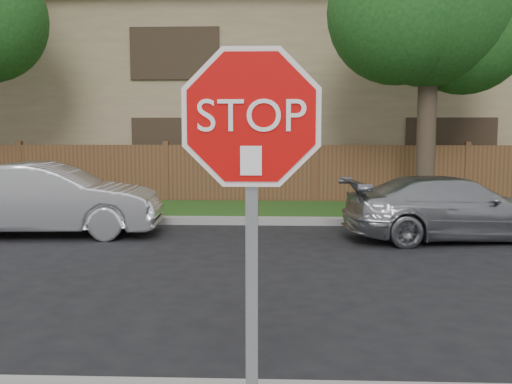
{
  "coord_description": "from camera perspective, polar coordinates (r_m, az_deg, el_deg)",
  "views": [
    {
      "loc": [
        -0.92,
        -4.57,
        2.11
      ],
      "look_at": [
        -1.07,
        -0.9,
        1.7
      ],
      "focal_mm": 42.0,
      "sensor_mm": 36.0,
      "label": 1
    }
  ],
  "objects": [
    {
      "name": "grass_strip",
      "position": [
        14.54,
        5.96,
        -1.81
      ],
      "size": [
        70.0,
        3.0,
        0.12
      ],
      "primitive_type": "cube",
      "color": "#1E4714",
      "rests_on": "ground"
    },
    {
      "name": "far_curb",
      "position": [
        12.91,
        6.42,
        -2.78
      ],
      "size": [
        70.0,
        0.3,
        0.15
      ],
      "primitive_type": "cube",
      "color": "gray",
      "rests_on": "ground"
    },
    {
      "name": "tree_mid",
      "position": [
        14.81,
        16.46,
        16.83
      ],
      "size": [
        4.8,
        3.9,
        7.35
      ],
      "color": "#382B21",
      "rests_on": "ground"
    },
    {
      "name": "sedan_right",
      "position": [
        11.68,
        18.33,
        -1.47
      ],
      "size": [
        4.26,
        2.22,
        1.18
      ],
      "primitive_type": "imported",
      "rotation": [
        0.0,
        0.0,
        1.71
      ],
      "color": "#9B9DA2",
      "rests_on": "ground"
    },
    {
      "name": "sedan_left",
      "position": [
        12.19,
        -19.15,
        -0.67
      ],
      "size": [
        4.34,
        1.79,
        1.4
      ],
      "primitive_type": "imported",
      "rotation": [
        0.0,
        0.0,
        1.64
      ],
      "color": "silver",
      "rests_on": "ground"
    },
    {
      "name": "apartment_building",
      "position": [
        21.63,
        4.86,
        10.06
      ],
      "size": [
        35.2,
        9.2,
        7.2
      ],
      "color": "#907659",
      "rests_on": "ground"
    },
    {
      "name": "stop_sign",
      "position": [
        3.1,
        -0.44,
        1.2
      ],
      "size": [
        1.01,
        0.13,
        2.55
      ],
      "color": "gray",
      "rests_on": "sidewalk_near"
    },
    {
      "name": "fence",
      "position": [
        16.05,
        5.64,
        1.61
      ],
      "size": [
        70.0,
        0.12,
        1.6
      ],
      "primitive_type": "cube",
      "color": "#56321E",
      "rests_on": "ground"
    }
  ]
}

